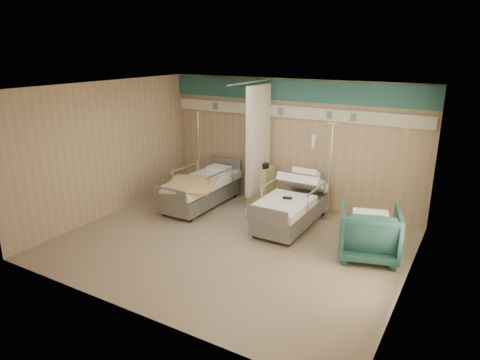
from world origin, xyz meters
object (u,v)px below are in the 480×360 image
Objects in this scene: bed_left at (201,192)px; bedside_cabinet at (261,184)px; iv_stand_left at (200,176)px; visitor_armchair at (369,232)px; bed_right at (291,211)px; iv_stand_right at (328,199)px.

bedside_cabinet reaches higher than bed_left.
iv_stand_left is (-0.56, 0.75, 0.10)m from bed_left.
bed_left is at bearing -24.82° from visitor_armchair.
iv_stand_left is at bearing 164.88° from bed_right.
iv_stand_right is 1.00× the size of iv_stand_left.
iv_stand_right is at bearing -64.76° from visitor_armchair.
bedside_cabinet is at bearing -43.91° from visitor_armchair.
iv_stand_right is 3.27m from iv_stand_left.
iv_stand_left is (-1.61, -0.15, -0.01)m from bedside_cabinet.
iv_stand_right is (1.66, -0.16, -0.01)m from bedside_cabinet.
bed_right and bed_left have the same top height.
bedside_cabinet is 1.67m from iv_stand_right.
bed_right is 2.54× the size of bedside_cabinet.
visitor_armchair is 0.49× the size of iv_stand_left.
iv_stand_right is at bearing -0.01° from iv_stand_left.
iv_stand_left is at bearing 126.88° from bed_left.
bedside_cabinet is at bearing 40.60° from bed_left.
visitor_armchair is (3.88, -0.58, 0.14)m from bed_left.
bed_left is 1.07× the size of iv_stand_left.
iv_stand_left reaches higher than iv_stand_right.
iv_stand_left is (-2.76, 0.75, 0.10)m from bed_right.
bed_right is 0.91m from iv_stand_right.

